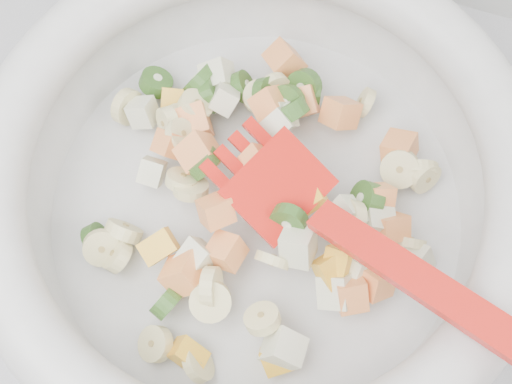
% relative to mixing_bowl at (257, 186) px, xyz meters
% --- Properties ---
extents(mixing_bowl, '(0.42, 0.38, 0.14)m').
position_rel_mixing_bowl_xyz_m(mixing_bowl, '(0.00, 0.00, 0.00)').
color(mixing_bowl, silver).
rests_on(mixing_bowl, counter).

